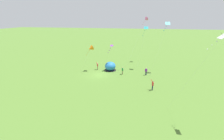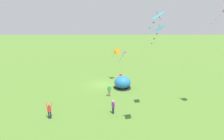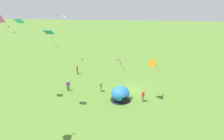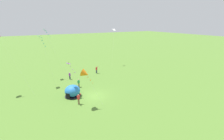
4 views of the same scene
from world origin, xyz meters
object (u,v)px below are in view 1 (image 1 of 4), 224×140
at_px(popup_tent, 110,66).
at_px(kite_pink, 146,19).
at_px(person_with_toddler, 97,66).
at_px(kite_cyan, 167,25).
at_px(kite_purple, 111,47).
at_px(kite_teal, 146,29).
at_px(kite_orange, 91,48).
at_px(person_far_back, 122,70).
at_px(kite_white, 219,40).
at_px(person_center_field, 146,71).
at_px(person_strolling, 153,85).

distance_m(popup_tent, kite_pink, 16.85).
height_order(person_with_toddler, kite_cyan, kite_cyan).
distance_m(kite_purple, kite_pink, 14.21).
xyz_separation_m(popup_tent, kite_teal, (-3.30, 7.86, 8.65)).
bearing_deg(kite_orange, person_far_back, 81.57).
relative_size(person_far_back, kite_pink, 0.14).
xyz_separation_m(popup_tent, kite_white, (17.08, 14.74, 9.13)).
bearing_deg(person_far_back, kite_teal, 140.19).
relative_size(popup_tent, kite_teal, 0.27).
bearing_deg(person_center_field, kite_purple, -101.71).
relative_size(person_strolling, kite_white, 0.17).
xyz_separation_m(person_center_field, kite_orange, (-0.67, -12.96, 4.46)).
distance_m(popup_tent, kite_cyan, 15.80).
height_order(person_center_field, person_strolling, person_strolling).
bearing_deg(person_center_field, popup_tent, -101.27).
height_order(person_with_toddler, person_far_back, person_with_toddler).
bearing_deg(kite_white, kite_purple, -139.61).
bearing_deg(kite_pink, kite_cyan, 27.86).
bearing_deg(kite_teal, popup_tent, -67.24).
bearing_deg(kite_pink, kite_purple, -36.57).
height_order(person_center_field, person_far_back, same).
relative_size(popup_tent, person_strolling, 1.49).
xyz_separation_m(person_far_back, kite_purple, (-2.21, -3.12, 4.69)).
distance_m(person_with_toddler, kite_purple, 5.76).
height_order(person_center_field, person_with_toddler, person_with_toddler).
relative_size(person_far_back, kite_teal, 0.17).
bearing_deg(person_with_toddler, person_strolling, 55.44).
xyz_separation_m(person_center_field, person_with_toddler, (-1.60, -11.72, 0.03)).
height_order(popup_tent, person_with_toddler, popup_tent).
bearing_deg(kite_orange, popup_tent, 103.08).
bearing_deg(kite_white, kite_pink, -165.84).
xyz_separation_m(person_far_back, kite_orange, (-1.15, -7.73, 4.46)).
xyz_separation_m(person_far_back, kite_white, (14.90, 11.44, 9.16)).
height_order(person_with_toddler, kite_teal, kite_teal).
relative_size(person_center_field, kite_orange, 0.28).
xyz_separation_m(person_center_field, kite_teal, (-5.00, -0.67, 8.68)).
bearing_deg(person_far_back, kite_orange, -98.43).
height_order(popup_tent, person_far_back, popup_tent).
relative_size(popup_tent, kite_white, 0.26).
height_order(person_strolling, kite_purple, kite_purple).
bearing_deg(kite_cyan, person_with_toddler, -83.09).
relative_size(kite_white, kite_pink, 0.87).
distance_m(person_center_field, kite_orange, 13.72).
xyz_separation_m(kite_purple, kite_teal, (-3.27, 7.68, 3.98)).
bearing_deg(kite_teal, person_center_field, 7.63).
height_order(person_center_field, kite_teal, kite_teal).
distance_m(popup_tent, person_far_back, 3.95).
relative_size(person_with_toddler, kite_orange, 0.31).
xyz_separation_m(person_strolling, person_with_toddler, (-8.78, -12.74, -0.00)).
xyz_separation_m(person_with_toddler, kite_purple, (-0.13, 3.37, 4.66)).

